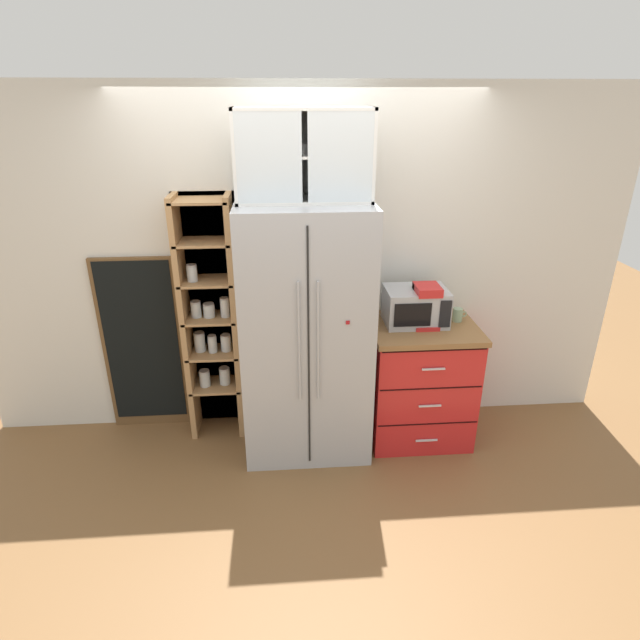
{
  "coord_description": "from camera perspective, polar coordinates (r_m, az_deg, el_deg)",
  "views": [
    {
      "loc": [
        -0.16,
        -3.3,
        2.44
      ],
      "look_at": [
        0.1,
        0.01,
        1.01
      ],
      "focal_mm": 29.05,
      "sensor_mm": 36.0,
      "label": 1
    }
  ],
  "objects": [
    {
      "name": "counter_cabinet",
      "position": [
        4.02,
        10.83,
        -6.56
      ],
      "size": [
        0.77,
        0.65,
        0.92
      ],
      "color": "red",
      "rests_on": "ground"
    },
    {
      "name": "upper_cabinet",
      "position": [
        3.38,
        -1.84,
        17.69
      ],
      "size": [
        0.85,
        0.32,
        0.56
      ],
      "color": "silver",
      "rests_on": "refrigerator"
    },
    {
      "name": "microwave",
      "position": [
        3.79,
        10.47,
        1.51
      ],
      "size": [
        0.44,
        0.33,
        0.26
      ],
      "color": "#ADAFB5",
      "rests_on": "counter_cabinet"
    },
    {
      "name": "mug_navy",
      "position": [
        3.81,
        11.37,
        0.21
      ],
      "size": [
        0.12,
        0.09,
        0.1
      ],
      "color": "navy",
      "rests_on": "counter_cabinet"
    },
    {
      "name": "pantry_shelf_column",
      "position": [
        3.91,
        -11.88,
        0.19
      ],
      "size": [
        0.44,
        0.32,
        1.85
      ],
      "color": "brown",
      "rests_on": "ground"
    },
    {
      "name": "wall_back_cream",
      "position": [
        3.89,
        -1.93,
        5.91
      ],
      "size": [
        4.86,
        0.1,
        2.55
      ],
      "primitive_type": "cube",
      "color": "silver",
      "rests_on": "ground"
    },
    {
      "name": "bottle_clear",
      "position": [
        3.81,
        11.28,
        1.62
      ],
      "size": [
        0.06,
        0.06,
        0.3
      ],
      "color": "silver",
      "rests_on": "counter_cabinet"
    },
    {
      "name": "mug_sage",
      "position": [
        3.92,
        14.94,
        0.56
      ],
      "size": [
        0.11,
        0.07,
        0.1
      ],
      "color": "#8CA37F",
      "rests_on": "counter_cabinet"
    },
    {
      "name": "bottle_amber",
      "position": [
        3.73,
        11.66,
        0.96
      ],
      "size": [
        0.06,
        0.06,
        0.28
      ],
      "color": "brown",
      "rests_on": "counter_cabinet"
    },
    {
      "name": "chalkboard_menu",
      "position": [
        4.17,
        -18.91,
        -2.64
      ],
      "size": [
        0.6,
        0.04,
        1.39
      ],
      "color": "brown",
      "rests_on": "ground"
    },
    {
      "name": "ground_plane",
      "position": [
        4.11,
        -1.42,
        -13.04
      ],
      "size": [
        10.54,
        10.54,
        0.0
      ],
      "primitive_type": "plane",
      "color": "brown"
    },
    {
      "name": "coffee_maker",
      "position": [
        3.76,
        11.51,
        1.65
      ],
      "size": [
        0.17,
        0.2,
        0.31
      ],
      "color": "red",
      "rests_on": "counter_cabinet"
    },
    {
      "name": "refrigerator",
      "position": [
        3.65,
        -1.57,
        -1.37
      ],
      "size": [
        0.89,
        0.71,
        1.83
      ],
      "color": "#ADAFB5",
      "rests_on": "ground"
    }
  ]
}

